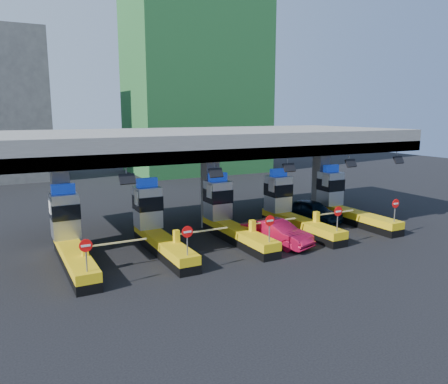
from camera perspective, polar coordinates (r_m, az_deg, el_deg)
name	(u,v)px	position (r m, az deg, el deg)	size (l,w,h in m)	color
ground	(230,239)	(28.98, 0.82, -6.10)	(120.00, 120.00, 0.00)	black
toll_canopy	(211,143)	(30.42, -1.75, 6.43)	(28.00, 12.09, 7.00)	slate
toll_lane_far_left	(70,237)	(25.82, -19.47, -5.55)	(4.43, 8.00, 4.16)	black
toll_lane_left	(156,226)	(26.92, -8.88, -4.43)	(4.43, 8.00, 4.16)	black
toll_lane_center	(228,217)	(28.86, 0.57, -3.30)	(4.43, 8.00, 4.16)	black
toll_lane_right	(290,209)	(31.47, 8.61, -2.26)	(4.43, 8.00, 4.16)	black
toll_lane_far_right	(343,203)	(34.62, 15.30, -1.37)	(4.43, 8.00, 4.16)	black
bg_building_scaffold	(196,69)	(62.09, -3.70, 15.68)	(18.00, 12.00, 28.00)	#1E5926
van	(312,211)	(33.92, 11.41, -2.42)	(1.96, 4.86, 1.66)	black
red_car	(277,233)	(27.62, 6.90, -5.32)	(1.65, 4.73, 1.56)	#AF0D31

